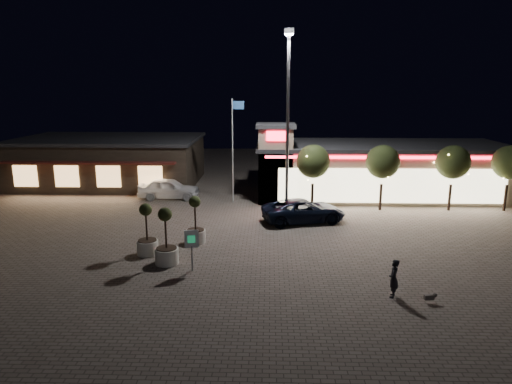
{
  "coord_description": "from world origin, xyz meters",
  "views": [
    {
      "loc": [
        0.87,
        -21.72,
        8.79
      ],
      "look_at": [
        0.01,
        6.0,
        2.42
      ],
      "focal_mm": 32.0,
      "sensor_mm": 36.0,
      "label": 1
    }
  ],
  "objects_px": {
    "planter_mid": "(147,239)",
    "planter_left": "(196,228)",
    "white_sedan": "(169,188)",
    "valet_sign": "(192,242)",
    "pickup_truck": "(304,211)",
    "pedestrian": "(394,279)"
  },
  "relations": [
    {
      "from": "planter_left",
      "to": "planter_mid",
      "type": "bearing_deg",
      "value": -139.97
    },
    {
      "from": "pickup_truck",
      "to": "white_sedan",
      "type": "xyz_separation_m",
      "value": [
        -10.43,
        6.26,
        0.06
      ]
    },
    {
      "from": "white_sedan",
      "to": "valet_sign",
      "type": "height_order",
      "value": "valet_sign"
    },
    {
      "from": "white_sedan",
      "to": "planter_mid",
      "type": "height_order",
      "value": "planter_mid"
    },
    {
      "from": "valet_sign",
      "to": "planter_left",
      "type": "bearing_deg",
      "value": 96.74
    },
    {
      "from": "pedestrian",
      "to": "valet_sign",
      "type": "bearing_deg",
      "value": -88.27
    },
    {
      "from": "pedestrian",
      "to": "planter_left",
      "type": "xyz_separation_m",
      "value": [
        -9.58,
        6.71,
        0.02
      ]
    },
    {
      "from": "planter_left",
      "to": "valet_sign",
      "type": "height_order",
      "value": "planter_left"
    },
    {
      "from": "pedestrian",
      "to": "planter_left",
      "type": "height_order",
      "value": "planter_left"
    },
    {
      "from": "pickup_truck",
      "to": "valet_sign",
      "type": "height_order",
      "value": "valet_sign"
    },
    {
      "from": "white_sedan",
      "to": "valet_sign",
      "type": "distance_m",
      "value": 15.47
    },
    {
      "from": "pickup_truck",
      "to": "planter_left",
      "type": "relative_size",
      "value": 1.99
    },
    {
      "from": "pickup_truck",
      "to": "planter_mid",
      "type": "xyz_separation_m",
      "value": [
        -8.84,
        -6.39,
        0.1
      ]
    },
    {
      "from": "pickup_truck",
      "to": "planter_mid",
      "type": "relative_size",
      "value": 1.96
    },
    {
      "from": "pedestrian",
      "to": "planter_left",
      "type": "bearing_deg",
      "value": -107.31
    },
    {
      "from": "pickup_truck",
      "to": "white_sedan",
      "type": "bearing_deg",
      "value": 44.31
    },
    {
      "from": "planter_left",
      "to": "valet_sign",
      "type": "bearing_deg",
      "value": -83.26
    },
    {
      "from": "planter_left",
      "to": "valet_sign",
      "type": "xyz_separation_m",
      "value": [
        0.49,
        -4.11,
        0.59
      ]
    },
    {
      "from": "pickup_truck",
      "to": "planter_mid",
      "type": "height_order",
      "value": "planter_mid"
    },
    {
      "from": "planter_mid",
      "to": "valet_sign",
      "type": "distance_m",
      "value": 3.58
    },
    {
      "from": "planter_mid",
      "to": "planter_left",
      "type": "bearing_deg",
      "value": 40.03
    },
    {
      "from": "white_sedan",
      "to": "planter_mid",
      "type": "distance_m",
      "value": 12.75
    }
  ]
}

